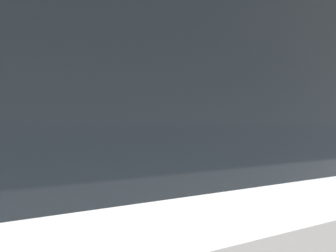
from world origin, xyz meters
TOP-DOWN VIEW (x-y plane):
  - sidewalk_curb at (0.00, 1.26)m, footprint 36.00×2.52m
  - parking_meter at (0.11, 0.54)m, footprint 0.19×0.20m
  - pedestrian_at_meter at (0.61, 0.60)m, footprint 0.59×0.51m
  - parked_hatchback_white at (-0.57, -1.21)m, footprint 4.02×1.81m
  - background_railing at (-0.00, 2.23)m, footprint 24.06×0.06m

SIDE VIEW (x-z plane):
  - sidewalk_curb at x=0.00m, z-range 0.00..0.14m
  - background_railing at x=0.00m, z-range 0.36..1.42m
  - parked_hatchback_white at x=-0.57m, z-range 0.01..1.82m
  - pedestrian_at_meter at x=0.61m, z-range 0.24..1.81m
  - parking_meter at x=0.11m, z-range 0.48..1.89m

